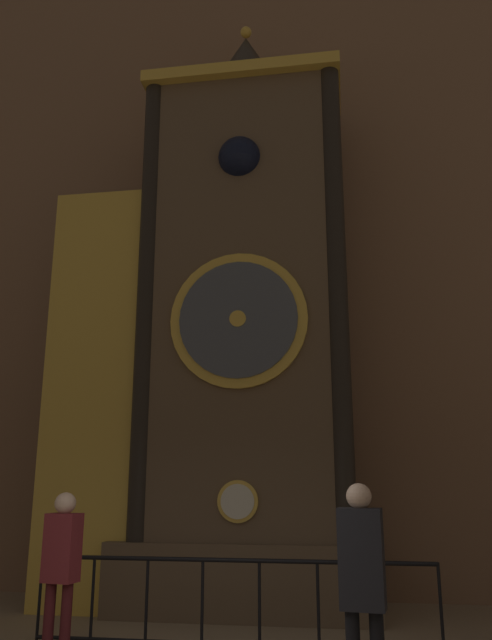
% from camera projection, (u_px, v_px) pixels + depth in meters
% --- Properties ---
extents(cathedral_back_wall, '(24.00, 0.32, 13.52)m').
position_uv_depth(cathedral_back_wall, '(244.00, 210.00, 11.71)').
color(cathedral_back_wall, '#846047').
rests_on(cathedral_back_wall, ground_plane).
extents(clock_tower, '(4.94, 1.79, 9.73)m').
position_uv_depth(clock_tower, '(215.00, 335.00, 9.87)').
color(clock_tower, brown).
rests_on(clock_tower, ground_plane).
extents(railing_fence, '(4.60, 0.05, 0.96)m').
position_uv_depth(railing_fence, '(231.00, 598.00, 6.99)').
color(railing_fence, black).
rests_on(railing_fence, ground_plane).
extents(visitor_near, '(0.37, 0.28, 1.69)m').
position_uv_depth(visitor_near, '(61.00, 560.00, 6.40)').
color(visitor_near, '#461518').
rests_on(visitor_near, ground_plane).
extents(visitor_far, '(0.37, 0.27, 1.79)m').
position_uv_depth(visitor_far, '(362.00, 579.00, 4.81)').
color(visitor_far, black).
rests_on(visitor_far, ground_plane).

